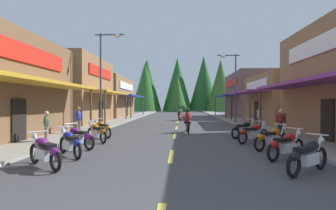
{
  "coord_description": "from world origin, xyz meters",
  "views": [
    {
      "loc": [
        0.35,
        -1.83,
        1.9
      ],
      "look_at": [
        -1.18,
        29.46,
        1.69
      ],
      "focal_mm": 28.65,
      "sensor_mm": 36.0,
      "label": 1
    }
  ],
  "objects_px": {
    "motorcycle_parked_right_1": "(286,145)",
    "rider_cruising_lead": "(187,123)",
    "pedestrian_by_shop": "(261,117)",
    "motorcycle_parked_left_0": "(45,151)",
    "pedestrian_strolling": "(78,118)",
    "motorcycle_parked_right_4": "(244,129)",
    "pedestrian_browsing": "(281,122)",
    "motorcycle_parked_right_0": "(308,156)",
    "motorcycle_parked_left_2": "(78,137)",
    "pedestrian_waiting": "(47,125)",
    "motorcycle_parked_right_2": "(272,138)",
    "motorcycle_parked_left_4": "(102,128)",
    "rider_cruising_trailing": "(179,114)",
    "streetlamp_left": "(105,68)",
    "motorcycle_parked_right_3": "(253,133)",
    "streetlamp_right": "(232,79)",
    "motorcycle_parked_left_1": "(70,143)",
    "motorcycle_parked_left_3": "(97,132)"
  },
  "relations": [
    {
      "from": "motorcycle_parked_right_1",
      "to": "rider_cruising_lead",
      "type": "relative_size",
      "value": 0.82
    },
    {
      "from": "pedestrian_by_shop",
      "to": "motorcycle_parked_left_0",
      "type": "bearing_deg",
      "value": 12.63
    },
    {
      "from": "pedestrian_strolling",
      "to": "motorcycle_parked_right_1",
      "type": "bearing_deg",
      "value": 3.58
    },
    {
      "from": "motorcycle_parked_right_1",
      "to": "motorcycle_parked_right_4",
      "type": "distance_m",
      "value": 5.57
    },
    {
      "from": "rider_cruising_lead",
      "to": "pedestrian_browsing",
      "type": "xyz_separation_m",
      "value": [
        4.8,
        -2.99,
        0.27
      ]
    },
    {
      "from": "motorcycle_parked_right_0",
      "to": "pedestrian_browsing",
      "type": "relative_size",
      "value": 1.07
    },
    {
      "from": "motorcycle_parked_left_2",
      "to": "motorcycle_parked_right_0",
      "type": "bearing_deg",
      "value": -172.72
    },
    {
      "from": "pedestrian_by_shop",
      "to": "pedestrian_waiting",
      "type": "bearing_deg",
      "value": -8.35
    },
    {
      "from": "motorcycle_parked_right_1",
      "to": "motorcycle_parked_right_2",
      "type": "xyz_separation_m",
      "value": [
        0.14,
        1.84,
        0.0
      ]
    },
    {
      "from": "motorcycle_parked_left_4",
      "to": "pedestrian_strolling",
      "type": "distance_m",
      "value": 2.11
    },
    {
      "from": "rider_cruising_trailing",
      "to": "streetlamp_left",
      "type": "bearing_deg",
      "value": 157.42
    },
    {
      "from": "pedestrian_waiting",
      "to": "motorcycle_parked_right_2",
      "type": "bearing_deg",
      "value": -22.58
    },
    {
      "from": "motorcycle_parked_left_0",
      "to": "motorcycle_parked_right_1",
      "type": "bearing_deg",
      "value": -127.69
    },
    {
      "from": "motorcycle_parked_right_3",
      "to": "rider_cruising_lead",
      "type": "distance_m",
      "value": 5.27
    },
    {
      "from": "streetlamp_right",
      "to": "motorcycle_parked_right_2",
      "type": "bearing_deg",
      "value": -94.37
    },
    {
      "from": "streetlamp_right",
      "to": "pedestrian_browsing",
      "type": "relative_size",
      "value": 4.03
    },
    {
      "from": "motorcycle_parked_left_4",
      "to": "motorcycle_parked_left_0",
      "type": "bearing_deg",
      "value": 140.53
    },
    {
      "from": "motorcycle_parked_left_4",
      "to": "pedestrian_waiting",
      "type": "bearing_deg",
      "value": 99.5
    },
    {
      "from": "motorcycle_parked_right_4",
      "to": "pedestrian_by_shop",
      "type": "bearing_deg",
      "value": 22.63
    },
    {
      "from": "streetlamp_left",
      "to": "motorcycle_parked_left_4",
      "type": "relative_size",
      "value": 4.21
    },
    {
      "from": "motorcycle_parked_right_1",
      "to": "pedestrian_waiting",
      "type": "relative_size",
      "value": 1.14
    },
    {
      "from": "motorcycle_parked_left_2",
      "to": "motorcycle_parked_right_1",
      "type": "bearing_deg",
      "value": -160.24
    },
    {
      "from": "motorcycle_parked_left_0",
      "to": "rider_cruising_lead",
      "type": "bearing_deg",
      "value": -74.11
    },
    {
      "from": "motorcycle_parked_right_4",
      "to": "pedestrian_browsing",
      "type": "bearing_deg",
      "value": -57.01
    },
    {
      "from": "motorcycle_parked_left_1",
      "to": "pedestrian_by_shop",
      "type": "distance_m",
      "value": 13.13
    },
    {
      "from": "motorcycle_parked_right_3",
      "to": "rider_cruising_lead",
      "type": "bearing_deg",
      "value": 89.63
    },
    {
      "from": "motorcycle_parked_left_1",
      "to": "motorcycle_parked_right_1",
      "type": "bearing_deg",
      "value": -132.2
    },
    {
      "from": "motorcycle_parked_left_4",
      "to": "rider_cruising_lead",
      "type": "relative_size",
      "value": 0.76
    },
    {
      "from": "motorcycle_parked_right_4",
      "to": "pedestrian_browsing",
      "type": "relative_size",
      "value": 1.07
    },
    {
      "from": "motorcycle_parked_right_0",
      "to": "motorcycle_parked_left_2",
      "type": "height_order",
      "value": "same"
    },
    {
      "from": "pedestrian_waiting",
      "to": "pedestrian_strolling",
      "type": "relative_size",
      "value": 0.9
    },
    {
      "from": "motorcycle_parked_right_1",
      "to": "motorcycle_parked_left_2",
      "type": "relative_size",
      "value": 0.94
    },
    {
      "from": "motorcycle_parked_left_1",
      "to": "motorcycle_parked_left_4",
      "type": "relative_size",
      "value": 1.02
    },
    {
      "from": "rider_cruising_lead",
      "to": "pedestrian_strolling",
      "type": "height_order",
      "value": "pedestrian_strolling"
    },
    {
      "from": "motorcycle_parked_right_1",
      "to": "rider_cruising_trailing",
      "type": "distance_m",
      "value": 20.64
    },
    {
      "from": "rider_cruising_lead",
      "to": "pedestrian_waiting",
      "type": "xyz_separation_m",
      "value": [
        -6.72,
        -4.96,
        0.22
      ]
    },
    {
      "from": "pedestrian_strolling",
      "to": "streetlamp_right",
      "type": "bearing_deg",
      "value": 78.12
    },
    {
      "from": "motorcycle_parked_right_3",
      "to": "pedestrian_browsing",
      "type": "xyz_separation_m",
      "value": [
        1.79,
        1.33,
        0.43
      ]
    },
    {
      "from": "motorcycle_parked_left_3",
      "to": "pedestrian_strolling",
      "type": "bearing_deg",
      "value": -6.18
    },
    {
      "from": "rider_cruising_trailing",
      "to": "motorcycle_parked_left_3",
      "type": "bearing_deg",
      "value": 170.63
    },
    {
      "from": "streetlamp_left",
      "to": "motorcycle_parked_left_2",
      "type": "xyz_separation_m",
      "value": [
        1.16,
        -7.95,
        -3.94
      ]
    },
    {
      "from": "motorcycle_parked_left_0",
      "to": "pedestrian_browsing",
      "type": "xyz_separation_m",
      "value": [
        9.21,
        6.57,
        0.43
      ]
    },
    {
      "from": "motorcycle_parked_left_0",
      "to": "motorcycle_parked_left_3",
      "type": "xyz_separation_m",
      "value": [
        -0.12,
        5.23,
        0.0
      ]
    },
    {
      "from": "motorcycle_parked_right_2",
      "to": "rider_cruising_trailing",
      "type": "distance_m",
      "value": 18.86
    },
    {
      "from": "motorcycle_parked_left_1",
      "to": "pedestrian_by_shop",
      "type": "relative_size",
      "value": 0.99
    },
    {
      "from": "motorcycle_parked_right_4",
      "to": "motorcycle_parked_left_4",
      "type": "distance_m",
      "value": 7.85
    },
    {
      "from": "pedestrian_browsing",
      "to": "streetlamp_right",
      "type": "bearing_deg",
      "value": 169.81
    },
    {
      "from": "streetlamp_right",
      "to": "motorcycle_parked_left_3",
      "type": "xyz_separation_m",
      "value": [
        -8.87,
        -12.21,
        -3.68
      ]
    },
    {
      "from": "motorcycle_parked_right_2",
      "to": "motorcycle_parked_left_1",
      "type": "relative_size",
      "value": 1.09
    },
    {
      "from": "motorcycle_parked_right_4",
      "to": "motorcycle_parked_left_4",
      "type": "bearing_deg",
      "value": 141.03
    }
  ]
}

